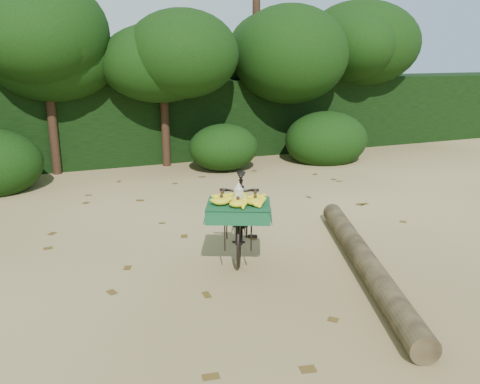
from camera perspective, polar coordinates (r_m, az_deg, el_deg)
name	(u,v)px	position (r m, az deg, el deg)	size (l,w,h in m)	color
ground	(232,252)	(6.46, -0.94, -6.70)	(80.00, 80.00, 0.00)	tan
vendor_bicycle	(240,214)	(6.27, 0.03, -2.51)	(1.22, 1.78, 0.98)	black
fallen_log	(365,261)	(6.02, 13.83, -7.50)	(0.26, 0.26, 3.66)	brown
hedge_backdrop	(133,120)	(12.17, -11.92, 7.88)	(26.00, 1.80, 1.80)	black
tree_row	(106,74)	(11.19, -14.81, 12.73)	(14.50, 2.00, 4.00)	black
bush_clumps	(178,153)	(10.42, -7.02, 4.35)	(8.80, 1.70, 0.90)	black
leaf_litter	(215,235)	(7.03, -2.88, -4.81)	(7.00, 7.30, 0.01)	#4F3915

